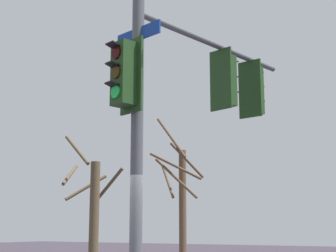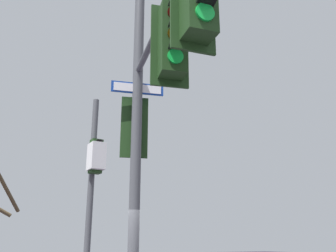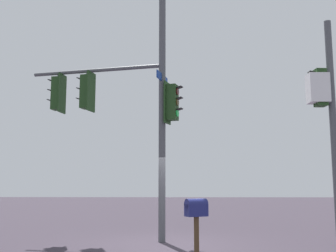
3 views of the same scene
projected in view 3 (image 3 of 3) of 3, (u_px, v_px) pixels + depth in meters
ground_plane at (167, 244)px, 11.58m from camera, size 80.00×80.00×0.00m
main_signal_pole_assembly at (129, 84)px, 12.69m from camera, size 4.31×5.04×8.78m
secondary_pole_assembly at (325, 105)px, 11.76m from camera, size 0.47×0.78×6.53m
mailbox at (196, 213)px, 8.27m from camera, size 0.41×0.50×1.41m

